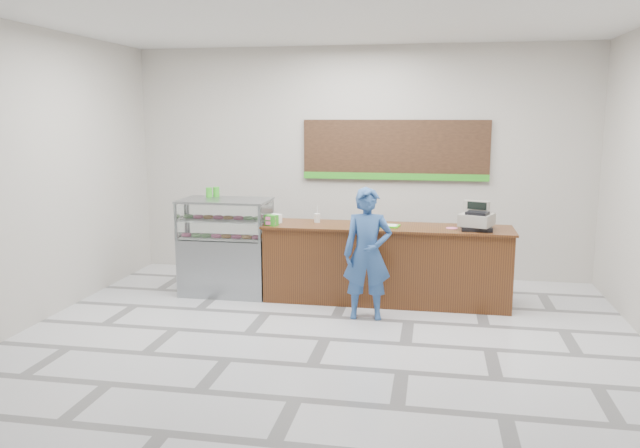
% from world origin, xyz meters
% --- Properties ---
extents(floor, '(7.00, 7.00, 0.00)m').
position_xyz_m(floor, '(0.00, 0.00, 0.00)').
color(floor, silver).
rests_on(floor, ground).
extents(back_wall, '(7.00, 0.00, 7.00)m').
position_xyz_m(back_wall, '(0.00, 3.00, 1.75)').
color(back_wall, '#BCB6AD').
rests_on(back_wall, floor).
extents(ceiling, '(7.00, 7.00, 0.00)m').
position_xyz_m(ceiling, '(0.00, 0.00, 3.50)').
color(ceiling, silver).
rests_on(ceiling, back_wall).
extents(sales_counter, '(3.26, 0.76, 1.03)m').
position_xyz_m(sales_counter, '(0.55, 1.55, 0.52)').
color(sales_counter, '#582E12').
rests_on(sales_counter, floor).
extents(display_case, '(1.22, 0.72, 1.33)m').
position_xyz_m(display_case, '(-1.67, 1.55, 0.68)').
color(display_case, gray).
rests_on(display_case, floor).
extents(menu_board, '(2.80, 0.06, 0.90)m').
position_xyz_m(menu_board, '(0.55, 2.96, 1.93)').
color(menu_board, black).
rests_on(menu_board, back_wall).
extents(cash_register, '(0.49, 0.50, 0.36)m').
position_xyz_m(cash_register, '(1.69, 1.49, 1.16)').
color(cash_register, black).
rests_on(cash_register, sales_counter).
extents(card_terminal, '(0.14, 0.18, 0.04)m').
position_xyz_m(card_terminal, '(1.63, 1.52, 1.05)').
color(card_terminal, black).
rests_on(card_terminal, sales_counter).
extents(serving_tray, '(0.35, 0.28, 0.02)m').
position_xyz_m(serving_tray, '(0.55, 1.52, 1.04)').
color(serving_tray, '#39DD0C').
rests_on(serving_tray, sales_counter).
extents(napkin_box, '(0.18, 0.18, 0.12)m').
position_xyz_m(napkin_box, '(-0.95, 1.49, 1.09)').
color(napkin_box, white).
rests_on(napkin_box, sales_counter).
extents(straw_cup, '(0.08, 0.08, 0.12)m').
position_xyz_m(straw_cup, '(-0.40, 1.67, 1.09)').
color(straw_cup, silver).
rests_on(straw_cup, sales_counter).
extents(promo_box, '(0.19, 0.16, 0.14)m').
position_xyz_m(promo_box, '(-0.95, 1.31, 1.10)').
color(promo_box, green).
rests_on(promo_box, sales_counter).
extents(donut_decal, '(0.15, 0.15, 0.00)m').
position_xyz_m(donut_decal, '(1.39, 1.53, 1.03)').
color(donut_decal, pink).
rests_on(donut_decal, sales_counter).
extents(green_cup_left, '(0.09, 0.09, 0.13)m').
position_xyz_m(green_cup_left, '(-1.97, 1.74, 1.40)').
color(green_cup_left, green).
rests_on(green_cup_left, display_case).
extents(green_cup_right, '(0.09, 0.09, 0.14)m').
position_xyz_m(green_cup_right, '(-1.88, 1.81, 1.40)').
color(green_cup_right, green).
rests_on(green_cup_right, display_case).
extents(customer, '(0.63, 0.45, 1.61)m').
position_xyz_m(customer, '(0.37, 0.84, 0.81)').
color(customer, '#2B508B').
rests_on(customer, floor).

